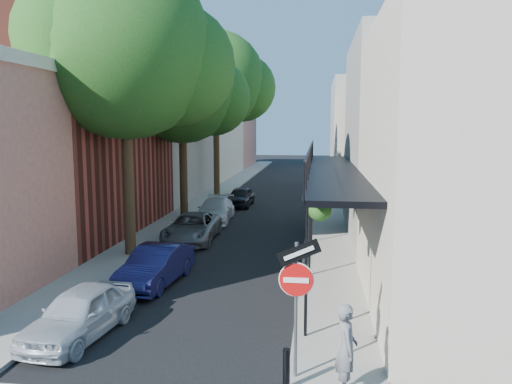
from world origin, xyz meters
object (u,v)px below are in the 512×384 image
(parked_car_d, at_px, (215,210))
(pedestrian, at_px, (346,349))
(oak_far, at_px, (223,82))
(oak_mid, at_px, (190,91))
(sign_post, at_px, (297,285))
(bollard, at_px, (286,369))
(oak_near, at_px, (138,54))
(parked_car_a, at_px, (80,313))
(parked_car_c, at_px, (192,228))
(parked_car_b, at_px, (156,266))
(parked_car_e, at_px, (241,197))

(parked_car_d, xyz_separation_m, pedestrian, (6.07, -17.05, 0.36))
(oak_far, bearing_deg, oak_mid, -90.41)
(sign_post, relative_size, bollard, 3.74)
(oak_far, bearing_deg, pedestrian, -74.38)
(oak_near, relative_size, parked_car_a, 3.16)
(oak_mid, xyz_separation_m, oak_far, (0.06, 9.04, 1.20))
(oak_near, height_order, parked_car_a, oak_near)
(sign_post, distance_m, parked_car_d, 17.40)
(oak_mid, bearing_deg, parked_car_c, -75.49)
(parked_car_a, relative_size, parked_car_d, 0.83)
(parked_car_d, bearing_deg, parked_car_a, -93.30)
(oak_mid, relative_size, parked_car_b, 2.66)
(sign_post, bearing_deg, pedestrian, -25.91)
(parked_car_c, relative_size, pedestrian, 2.57)
(sign_post, height_order, pedestrian, sign_post)
(bollard, height_order, parked_car_e, parked_car_e)
(parked_car_d, relative_size, parked_car_e, 1.19)
(bollard, xyz_separation_m, oak_mid, (-6.42, 17.73, 6.54))
(oak_near, bearing_deg, parked_car_e, 81.16)
(sign_post, xyz_separation_m, oak_far, (-6.51, 26.30, 6.22))
(parked_car_e, distance_m, pedestrian, 23.08)
(oak_far, height_order, parked_car_c, oak_far)
(sign_post, bearing_deg, oak_far, 103.91)
(sign_post, bearing_deg, parked_car_b, 130.13)
(bollard, xyz_separation_m, parked_car_c, (-5.02, 12.34, 0.10))
(parked_car_a, xyz_separation_m, pedestrian, (6.33, -2.01, 0.38))
(oak_far, xyz_separation_m, parked_car_e, (1.95, -4.36, -7.64))
(sign_post, height_order, oak_near, oak_near)
(sign_post, xyz_separation_m, parked_car_a, (-5.35, 1.54, -1.42))
(bollard, bearing_deg, sign_post, 71.44)
(bollard, distance_m, parked_car_a, 5.57)
(oak_mid, bearing_deg, parked_car_a, -85.55)
(parked_car_d, bearing_deg, sign_post, -75.23)
(parked_car_a, bearing_deg, pedestrian, -10.99)
(parked_car_b, bearing_deg, bollard, -47.06)
(parked_car_d, bearing_deg, parked_car_b, -90.86)
(oak_near, relative_size, parked_car_d, 2.64)
(sign_post, height_order, oak_mid, oak_mid)
(bollard, relative_size, oak_mid, 0.08)
(parked_car_c, distance_m, pedestrian, 13.79)
(oak_near, height_order, parked_car_c, oak_near)
(oak_near, bearing_deg, sign_post, -54.91)
(parked_car_a, height_order, parked_car_b, parked_car_b)
(parked_car_e, bearing_deg, parked_car_a, -90.86)
(bollard, xyz_separation_m, parked_car_e, (-4.40, 22.41, 0.10))
(oak_mid, xyz_separation_m, parked_car_c, (1.40, -5.39, -6.43))
(sign_post, relative_size, parked_car_a, 0.83)
(parked_car_c, bearing_deg, bollard, -69.47)
(parked_car_a, height_order, parked_car_d, parked_car_d)
(oak_far, bearing_deg, parked_car_c, -84.73)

